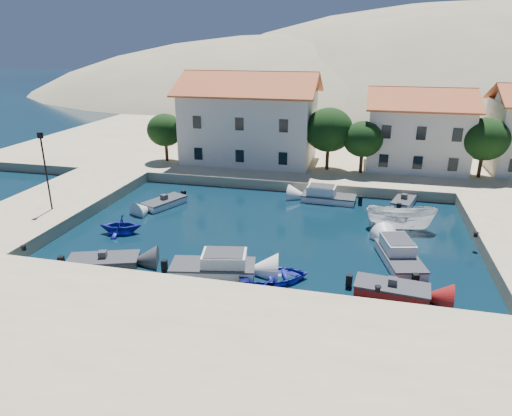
# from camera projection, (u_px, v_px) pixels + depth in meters

# --- Properties ---
(ground) EXTENTS (400.00, 400.00, 0.00)m
(ground) POSITION_uv_depth(u_px,v_px,m) (232.00, 297.00, 26.07)
(ground) COLOR black
(ground) RESTS_ON ground
(quay_south) EXTENTS (52.00, 12.00, 1.00)m
(quay_south) POSITION_uv_depth(u_px,v_px,m) (194.00, 356.00, 20.42)
(quay_south) COLOR tan
(quay_south) RESTS_ON ground
(quay_west) EXTENTS (8.00, 20.00, 1.00)m
(quay_west) POSITION_uv_depth(u_px,v_px,m) (53.00, 205.00, 39.20)
(quay_west) COLOR tan
(quay_west) RESTS_ON ground
(quay_north) EXTENTS (80.00, 36.00, 1.00)m
(quay_north) POSITION_uv_depth(u_px,v_px,m) (328.00, 148.00, 60.16)
(quay_north) COLOR tan
(quay_north) RESTS_ON ground
(hills) EXTENTS (254.00, 176.00, 99.00)m
(hills) POSITION_uv_depth(u_px,v_px,m) (408.00, 168.00, 142.47)
(hills) COLOR gray
(hills) RESTS_ON ground
(building_left) EXTENTS (14.70, 9.45, 9.70)m
(building_left) POSITION_uv_depth(u_px,v_px,m) (250.00, 116.00, 50.92)
(building_left) COLOR silver
(building_left) RESTS_ON quay_north
(building_mid) EXTENTS (10.50, 8.40, 8.30)m
(building_mid) POSITION_uv_depth(u_px,v_px,m) (417.00, 127.00, 48.13)
(building_mid) COLOR silver
(building_mid) RESTS_ON quay_north
(trees) EXTENTS (37.30, 5.30, 6.45)m
(trees) POSITION_uv_depth(u_px,v_px,m) (343.00, 134.00, 46.67)
(trees) COLOR #382314
(trees) RESTS_ON quay_north
(lamppost) EXTENTS (0.35, 0.25, 6.22)m
(lamppost) POSITION_uv_depth(u_px,v_px,m) (45.00, 164.00, 35.59)
(lamppost) COLOR black
(lamppost) RESTS_ON quay_west
(bollards) EXTENTS (29.36, 9.56, 0.30)m
(bollards) POSITION_uv_depth(u_px,v_px,m) (292.00, 255.00, 28.59)
(bollards) COLOR black
(bollards) RESTS_ON ground
(motorboat_grey_sw) EXTENTS (4.89, 3.36, 1.25)m
(motorboat_grey_sw) POSITION_uv_depth(u_px,v_px,m) (104.00, 262.00, 29.59)
(motorboat_grey_sw) COLOR #36373B
(motorboat_grey_sw) RESTS_ON ground
(cabin_cruiser_south) EXTENTS (5.61, 3.20, 1.60)m
(cabin_cruiser_south) POSITION_uv_depth(u_px,v_px,m) (213.00, 266.00, 28.65)
(cabin_cruiser_south) COLOR white
(cabin_cruiser_south) RESTS_ON ground
(rowboat_south) EXTENTS (5.12, 4.43, 0.89)m
(rowboat_south) POSITION_uv_depth(u_px,v_px,m) (274.00, 280.00, 27.88)
(rowboat_south) COLOR navy
(rowboat_south) RESTS_ON ground
(motorboat_red_se) EXTENTS (4.37, 2.31, 1.25)m
(motorboat_red_se) POSITION_uv_depth(u_px,v_px,m) (392.00, 290.00, 26.26)
(motorboat_red_se) COLOR maroon
(motorboat_red_se) RESTS_ON ground
(cabin_cruiser_east) EXTENTS (3.29, 5.53, 1.60)m
(cabin_cruiser_east) POSITION_uv_depth(u_px,v_px,m) (400.00, 256.00, 29.94)
(cabin_cruiser_east) COLOR white
(cabin_cruiser_east) RESTS_ON ground
(boat_east) EXTENTS (5.30, 2.07, 2.04)m
(boat_east) POSITION_uv_depth(u_px,v_px,m) (399.00, 229.00, 35.54)
(boat_east) COLOR white
(boat_east) RESTS_ON ground
(motorboat_white_ne) EXTENTS (2.47, 3.77, 1.25)m
(motorboat_white_ne) POSITION_uv_depth(u_px,v_px,m) (404.00, 202.00, 40.61)
(motorboat_white_ne) COLOR white
(motorboat_white_ne) RESTS_ON ground
(rowboat_west) EXTENTS (3.65, 3.33, 1.64)m
(rowboat_west) POSITION_uv_depth(u_px,v_px,m) (121.00, 233.00, 34.80)
(rowboat_west) COLOR navy
(rowboat_west) RESTS_ON ground
(motorboat_white_west) EXTENTS (3.26, 4.42, 1.25)m
(motorboat_white_west) POSITION_uv_depth(u_px,v_px,m) (164.00, 203.00, 40.43)
(motorboat_white_west) COLOR white
(motorboat_white_west) RESTS_ON ground
(cabin_cruiser_north) EXTENTS (4.96, 2.35, 1.60)m
(cabin_cruiser_north) POSITION_uv_depth(u_px,v_px,m) (329.00, 196.00, 41.50)
(cabin_cruiser_north) COLOR white
(cabin_cruiser_north) RESTS_ON ground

